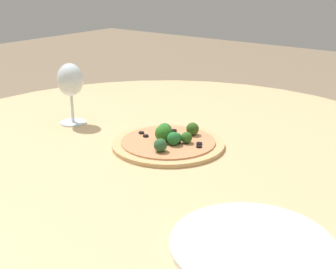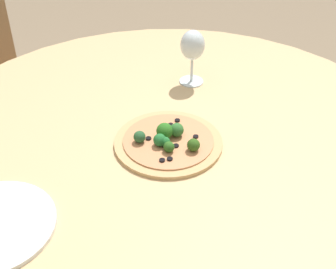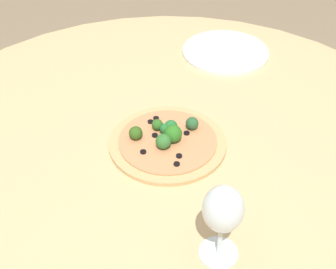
{
  "view_description": "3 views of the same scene",
  "coord_description": "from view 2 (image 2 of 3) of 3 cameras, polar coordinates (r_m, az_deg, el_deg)",
  "views": [
    {
      "loc": [
        0.65,
        -0.84,
        1.16
      ],
      "look_at": [
        0.02,
        -0.0,
        0.78
      ],
      "focal_mm": 50.0,
      "sensor_mm": 36.0,
      "label": 1
    },
    {
      "loc": [
        0.9,
        0.26,
        1.48
      ],
      "look_at": [
        0.02,
        -0.0,
        0.78
      ],
      "focal_mm": 50.0,
      "sensor_mm": 36.0,
      "label": 2
    },
    {
      "loc": [
        -0.78,
        0.19,
        1.47
      ],
      "look_at": [
        0.02,
        -0.0,
        0.78
      ],
      "focal_mm": 50.0,
      "sensor_mm": 36.0,
      "label": 3
    }
  ],
  "objects": [
    {
      "name": "wine_glass",
      "position": [
        1.38,
        3.01,
        10.61
      ],
      "size": [
        0.07,
        0.07,
        0.17
      ],
      "color": "silver",
      "rests_on": "dining_table"
    },
    {
      "name": "pizza",
      "position": [
        1.16,
        -0.01,
        -0.78
      ],
      "size": [
        0.27,
        0.27,
        0.06
      ],
      "color": "tan",
      "rests_on": "dining_table"
    },
    {
      "name": "dining_table",
      "position": [
        1.22,
        0.23,
        -3.07
      ],
      "size": [
        1.36,
        1.36,
        0.75
      ],
      "color": "tan",
      "rests_on": "ground_plane"
    }
  ]
}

